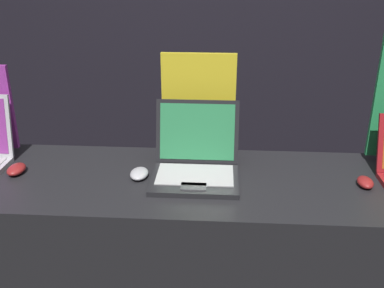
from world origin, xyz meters
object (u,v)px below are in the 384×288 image
at_px(laptop_middle, 196,160).
at_px(mouse_back, 365,182).
at_px(mouse_front, 16,169).
at_px(promo_stand_middle, 199,109).
at_px(mouse_middle, 139,174).

distance_m(laptop_middle, mouse_back, 0.65).
height_order(mouse_front, laptop_middle, laptop_middle).
distance_m(mouse_front, promo_stand_middle, 0.78).
distance_m(mouse_front, mouse_middle, 0.50).
distance_m(laptop_middle, mouse_middle, 0.23).
xyz_separation_m(mouse_front, laptop_middle, (0.72, 0.04, 0.05)).
bearing_deg(mouse_middle, mouse_back, -1.16).
xyz_separation_m(laptop_middle, mouse_middle, (-0.22, -0.04, -0.05)).
height_order(mouse_front, mouse_middle, mouse_front).
height_order(laptop_middle, promo_stand_middle, promo_stand_middle).
xyz_separation_m(mouse_front, mouse_middle, (0.50, -0.00, -0.00)).
bearing_deg(mouse_back, mouse_front, 179.19).
bearing_deg(laptop_middle, promo_stand_middle, 90.00).
bearing_deg(laptop_middle, mouse_back, -4.90).
relative_size(mouse_middle, mouse_back, 1.16).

